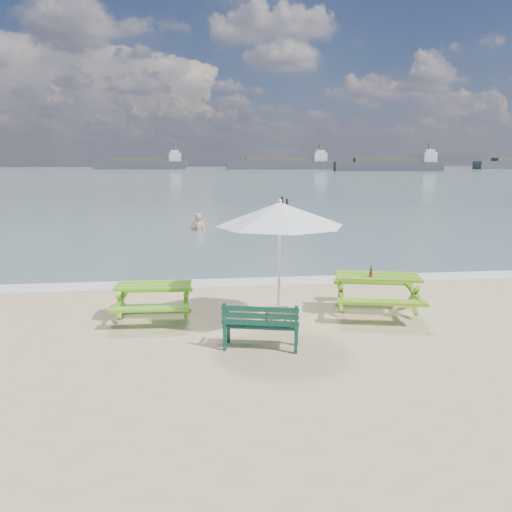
{
  "coord_description": "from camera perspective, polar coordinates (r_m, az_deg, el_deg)",
  "views": [
    {
      "loc": [
        -1.36,
        -7.7,
        3.14
      ],
      "look_at": [
        -0.1,
        3.0,
        1.0
      ],
      "focal_mm": 35.0,
      "sensor_mm": 36.0,
      "label": 1
    }
  ],
  "objects": [
    {
      "name": "patio_umbrella",
      "position": [
        9.08,
        2.72,
        4.82
      ],
      "size": [
        2.59,
        2.59,
        2.34
      ],
      "color": "silver",
      "rests_on": "ground"
    },
    {
      "name": "side_table",
      "position": [
        9.5,
        2.61,
        -7.04
      ],
      "size": [
        0.52,
        0.52,
        0.31
      ],
      "color": "brown",
      "rests_on": "ground"
    },
    {
      "name": "mooring_pilings",
      "position": [
        28.31,
        3.23,
        5.57
      ],
      "size": [
        0.56,
        0.76,
        1.2
      ],
      "color": "black",
      "rests_on": "ground"
    },
    {
      "name": "swimmer",
      "position": [
        21.98,
        -6.62,
        2.55
      ],
      "size": [
        0.74,
        0.55,
        1.85
      ],
      "color": "tan",
      "rests_on": "ground"
    },
    {
      "name": "cargo_ships",
      "position": [
        137.18,
        16.03,
        9.98
      ],
      "size": [
        147.69,
        30.44,
        4.4
      ],
      "color": "#3C4047",
      "rests_on": "ground"
    },
    {
      "name": "picnic_table_left",
      "position": [
        10.09,
        -11.56,
        -5.16
      ],
      "size": [
        1.51,
        1.67,
        0.69
      ],
      "color": "#61B51B",
      "rests_on": "ground"
    },
    {
      "name": "picnic_table_right",
      "position": [
        10.48,
        13.61,
        -4.34
      ],
      "size": [
        2.04,
        2.18,
        0.8
      ],
      "color": "#639E17",
      "rests_on": "ground"
    },
    {
      "name": "park_bench",
      "position": [
        8.42,
        0.59,
        -8.92
      ],
      "size": [
        1.32,
        0.7,
        0.77
      ],
      "color": "#0E3E30",
      "rests_on": "ground"
    },
    {
      "name": "foam_strip",
      "position": [
        12.77,
        -0.4,
        -2.97
      ],
      "size": [
        22.0,
        0.9,
        0.01
      ],
      "primitive_type": "cube",
      "color": "silver",
      "rests_on": "ground"
    },
    {
      "name": "sea",
      "position": [
        92.77,
        -5.96,
        9.22
      ],
      "size": [
        300.0,
        300.0,
        0.0
      ],
      "primitive_type": "plane",
      "color": "slate",
      "rests_on": "ground"
    },
    {
      "name": "beer_bottle",
      "position": [
        10.19,
        13.0,
        -1.88
      ],
      "size": [
        0.06,
        0.06,
        0.25
      ],
      "color": "#934815",
      "rests_on": "picnic_table_right"
    }
  ]
}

